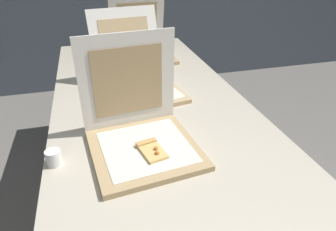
# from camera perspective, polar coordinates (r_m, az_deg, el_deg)

# --- Properties ---
(table) EXTENTS (0.94, 2.36, 0.73)m
(table) POSITION_cam_1_polar(r_m,az_deg,el_deg) (1.43, -2.64, -0.27)
(table) COLOR #BCB29E
(table) RESTS_ON ground
(pizza_box_front) EXTENTS (0.42, 0.43, 0.41)m
(pizza_box_front) POSITION_cam_1_polar(r_m,az_deg,el_deg) (1.12, -5.20, -3.49)
(pizza_box_front) COLOR tan
(pizza_box_front) RESTS_ON table
(pizza_box_middle) EXTENTS (0.45, 0.55, 0.39)m
(pizza_box_middle) POSITION_cam_1_polar(r_m,az_deg,el_deg) (1.58, -5.73, 6.68)
(pizza_box_middle) COLOR tan
(pizza_box_middle) RESTS_ON table
(pizza_box_back) EXTENTS (0.41, 0.41, 0.40)m
(pizza_box_back) POSITION_cam_1_polar(r_m,az_deg,el_deg) (2.10, -5.00, 12.65)
(pizza_box_back) COLOR tan
(pizza_box_back) RESTS_ON table
(cup_white_near_left) EXTENTS (0.05, 0.05, 0.06)m
(cup_white_near_left) POSITION_cam_1_polar(r_m,az_deg,el_deg) (1.12, -21.23, -7.61)
(cup_white_near_left) COLOR white
(cup_white_near_left) RESTS_ON table
(cup_white_far) EXTENTS (0.05, 0.05, 0.06)m
(cup_white_far) POSITION_cam_1_polar(r_m,az_deg,el_deg) (1.74, -13.43, 7.29)
(cup_white_far) COLOR white
(cup_white_far) RESTS_ON table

